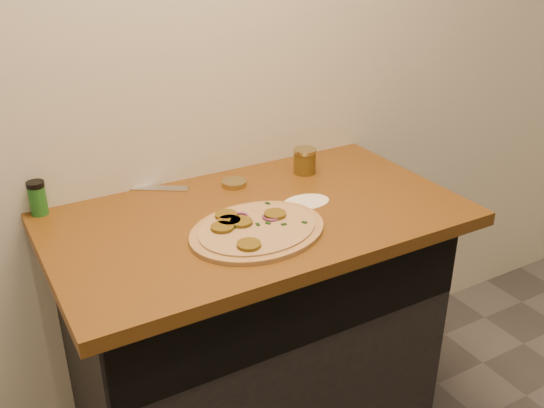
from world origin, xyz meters
TOP-DOWN VIEW (x-y plane):
  - cabinet at (0.00, 1.45)m, footprint 1.10×0.60m
  - countertop at (0.00, 1.42)m, footprint 1.20×0.70m
  - pizza at (-0.06, 1.31)m, footprint 0.46×0.46m
  - chefs_knife at (-0.25, 1.76)m, footprint 0.25×0.18m
  - mason_jar_lid at (0.03, 1.62)m, footprint 0.10×0.10m
  - salsa_jar at (0.28, 1.60)m, footprint 0.08×0.08m
  - spice_shaker at (-0.55, 1.72)m, footprint 0.05×0.05m
  - flour_spill at (0.16, 1.41)m, footprint 0.15×0.15m

SIDE VIEW (x-z plane):
  - cabinet at x=0.00m, z-range 0.00..0.86m
  - countertop at x=0.00m, z-range 0.86..0.90m
  - flour_spill at x=0.16m, z-range 0.90..0.90m
  - chefs_knife at x=-0.25m, z-range 0.90..0.91m
  - mason_jar_lid at x=0.03m, z-range 0.90..0.92m
  - pizza at x=-0.06m, z-range 0.90..0.92m
  - salsa_jar at x=0.28m, z-range 0.90..0.98m
  - spice_shaker at x=-0.55m, z-range 0.90..1.00m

